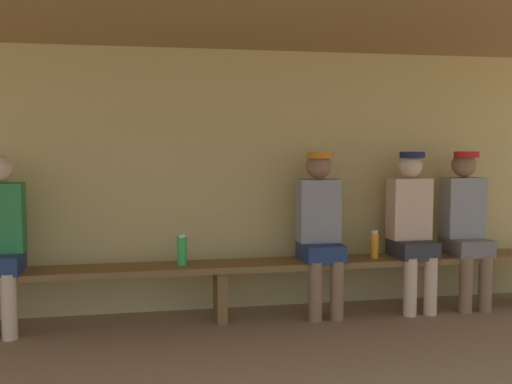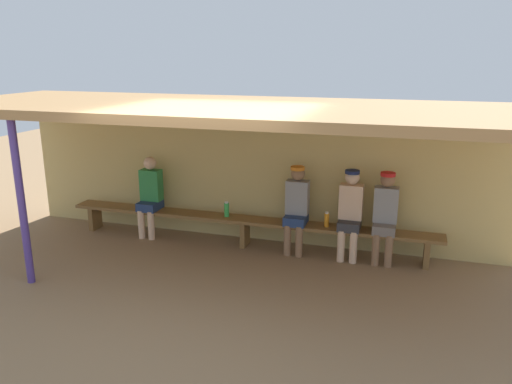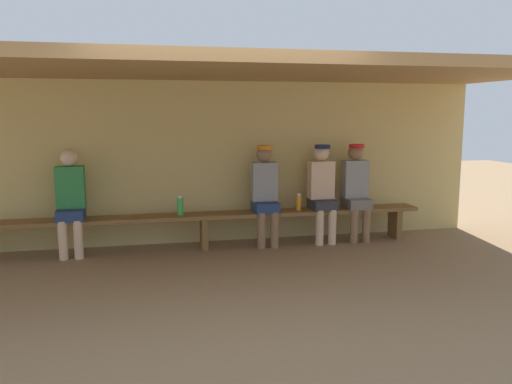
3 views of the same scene
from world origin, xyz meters
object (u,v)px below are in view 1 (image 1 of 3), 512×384
(player_in_white, at_px, (466,221))
(water_bottle_clear, at_px, (182,250))
(bench, at_px, (220,273))
(player_near_post, at_px, (320,225))
(player_shirtless_tan, at_px, (412,223))
(water_bottle_blue, at_px, (374,245))

(player_in_white, bearing_deg, water_bottle_clear, -179.99)
(bench, distance_m, water_bottle_clear, 0.36)
(player_near_post, relative_size, player_shirtless_tan, 1.00)
(player_shirtless_tan, bearing_deg, player_in_white, 0.00)
(player_in_white, bearing_deg, player_near_post, 180.00)
(player_near_post, xyz_separation_m, water_bottle_clear, (-1.13, -0.00, -0.17))
(player_in_white, bearing_deg, water_bottle_blue, -178.73)
(player_near_post, bearing_deg, water_bottle_clear, -179.99)
(bench, bearing_deg, water_bottle_blue, -0.66)
(bench, distance_m, player_near_post, 0.90)
(player_shirtless_tan, height_order, water_bottle_clear, player_shirtless_tan)
(player_in_white, relative_size, water_bottle_blue, 5.82)
(player_shirtless_tan, distance_m, water_bottle_blue, 0.38)
(player_in_white, xyz_separation_m, water_bottle_blue, (-0.84, -0.02, -0.18))
(water_bottle_blue, bearing_deg, player_near_post, 177.73)
(water_bottle_clear, bearing_deg, player_near_post, 0.01)
(bench, xyz_separation_m, water_bottle_blue, (1.30, -0.01, 0.18))
(water_bottle_clear, bearing_deg, water_bottle_blue, -0.66)
(bench, relative_size, water_bottle_blue, 25.97)
(player_near_post, height_order, water_bottle_blue, player_near_post)
(player_near_post, height_order, water_bottle_clear, player_near_post)
(player_shirtless_tan, xyz_separation_m, water_bottle_blue, (-0.34, -0.02, -0.18))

